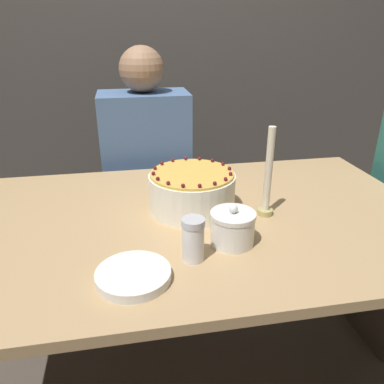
% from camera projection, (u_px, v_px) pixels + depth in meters
% --- Properties ---
extents(ground_plane, '(12.00, 12.00, 0.00)m').
position_uv_depth(ground_plane, '(184.00, 384.00, 1.48)').
color(ground_plane, '#4C4238').
extents(wall_behind, '(8.00, 0.05, 2.60)m').
position_uv_depth(wall_behind, '(144.00, 25.00, 2.21)').
color(wall_behind, '#4C4742').
rests_on(wall_behind, ground_plane).
extents(dining_table, '(1.61, 0.91, 0.75)m').
position_uv_depth(dining_table, '(183.00, 246.00, 1.22)').
color(dining_table, tan).
rests_on(dining_table, ground_plane).
extents(cake, '(0.28, 0.28, 0.14)m').
position_uv_depth(cake, '(192.00, 191.00, 1.21)').
color(cake, white).
rests_on(cake, dining_table).
extents(sugar_bowl, '(0.12, 0.12, 0.12)m').
position_uv_depth(sugar_bowl, '(232.00, 228.00, 1.02)').
color(sugar_bowl, white).
rests_on(sugar_bowl, dining_table).
extents(sugar_shaker, '(0.06, 0.06, 0.12)m').
position_uv_depth(sugar_shaker, '(193.00, 239.00, 0.94)').
color(sugar_shaker, white).
rests_on(sugar_shaker, dining_table).
extents(plate_stack, '(0.18, 0.18, 0.02)m').
position_uv_depth(plate_stack, '(133.00, 275.00, 0.89)').
color(plate_stack, white).
rests_on(plate_stack, dining_table).
extents(candle, '(0.05, 0.05, 0.29)m').
position_uv_depth(candle, '(268.00, 180.00, 1.15)').
color(candle, tan).
rests_on(candle, dining_table).
extents(person_man_blue_shirt, '(0.40, 0.34, 1.23)m').
position_uv_depth(person_man_blue_shirt, '(148.00, 195.00, 1.84)').
color(person_man_blue_shirt, '#473D33').
rests_on(person_man_blue_shirt, ground_plane).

